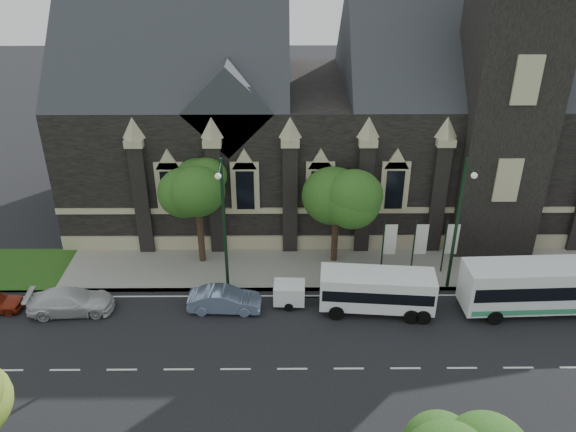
{
  "coord_description": "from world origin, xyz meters",
  "views": [
    {
      "loc": [
        -0.39,
        -23.21,
        21.66
      ],
      "look_at": [
        -0.18,
        6.0,
        5.96
      ],
      "focal_mm": 36.25,
      "sensor_mm": 36.0,
      "label": 1
    }
  ],
  "objects_px": {
    "banner_flag_left": "(388,242)",
    "car_far_white": "(71,301)",
    "shuttle_bus": "(377,290)",
    "banner_flag_center": "(418,242)",
    "sedan": "(225,300)",
    "street_lamp_near": "(459,219)",
    "street_lamp_mid": "(224,220)",
    "tree_walk_left": "(200,185)",
    "banner_flag_right": "(449,242)",
    "tree_walk_right": "(340,183)",
    "box_trailer": "(289,293)",
    "tour_coach": "(556,286)"
  },
  "relations": [
    {
      "from": "tree_walk_left",
      "to": "banner_flag_left",
      "type": "relative_size",
      "value": 1.91
    },
    {
      "from": "sedan",
      "to": "car_far_white",
      "type": "relative_size",
      "value": 0.87
    },
    {
      "from": "banner_flag_right",
      "to": "car_far_white",
      "type": "bearing_deg",
      "value": -170.42
    },
    {
      "from": "sedan",
      "to": "car_far_white",
      "type": "bearing_deg",
      "value": 92.74
    },
    {
      "from": "street_lamp_near",
      "to": "box_trailer",
      "type": "distance_m",
      "value": 11.06
    },
    {
      "from": "street_lamp_near",
      "to": "banner_flag_left",
      "type": "height_order",
      "value": "street_lamp_near"
    },
    {
      "from": "banner_flag_center",
      "to": "sedan",
      "type": "height_order",
      "value": "banner_flag_center"
    },
    {
      "from": "tree_walk_right",
      "to": "shuttle_bus",
      "type": "height_order",
      "value": "tree_walk_right"
    },
    {
      "from": "street_lamp_near",
      "to": "street_lamp_mid",
      "type": "height_order",
      "value": "same"
    },
    {
      "from": "tree_walk_right",
      "to": "car_far_white",
      "type": "bearing_deg",
      "value": -160.92
    },
    {
      "from": "tree_walk_left",
      "to": "sedan",
      "type": "relative_size",
      "value": 1.76
    },
    {
      "from": "street_lamp_near",
      "to": "shuttle_bus",
      "type": "height_order",
      "value": "street_lamp_near"
    },
    {
      "from": "banner_flag_center",
      "to": "sedan",
      "type": "distance_m",
      "value": 12.99
    },
    {
      "from": "banner_flag_left",
      "to": "car_far_white",
      "type": "height_order",
      "value": "banner_flag_left"
    },
    {
      "from": "sedan",
      "to": "tree_walk_left",
      "type": "bearing_deg",
      "value": 20.03
    },
    {
      "from": "street_lamp_near",
      "to": "tree_walk_left",
      "type": "bearing_deg",
      "value": 167.13
    },
    {
      "from": "box_trailer",
      "to": "tree_walk_right",
      "type": "bearing_deg",
      "value": 59.17
    },
    {
      "from": "banner_flag_left",
      "to": "shuttle_bus",
      "type": "distance_m",
      "value": 4.23
    },
    {
      "from": "box_trailer",
      "to": "street_lamp_mid",
      "type": "bearing_deg",
      "value": 162.96
    },
    {
      "from": "street_lamp_near",
      "to": "shuttle_bus",
      "type": "xyz_separation_m",
      "value": [
        -4.88,
        -2.07,
        -3.6
      ]
    },
    {
      "from": "banner_flag_left",
      "to": "tour_coach",
      "type": "height_order",
      "value": "banner_flag_left"
    },
    {
      "from": "tree_walk_left",
      "to": "sedan",
      "type": "xyz_separation_m",
      "value": [
        1.8,
        -5.56,
        -5.02
      ]
    },
    {
      "from": "street_lamp_mid",
      "to": "banner_flag_left",
      "type": "height_order",
      "value": "street_lamp_mid"
    },
    {
      "from": "banner_flag_left",
      "to": "sedan",
      "type": "relative_size",
      "value": 0.92
    },
    {
      "from": "banner_flag_left",
      "to": "tree_walk_left",
      "type": "bearing_deg",
      "value": 171.98
    },
    {
      "from": "street_lamp_mid",
      "to": "sedan",
      "type": "distance_m",
      "value": 4.81
    },
    {
      "from": "tree_walk_right",
      "to": "banner_flag_left",
      "type": "distance_m",
      "value": 4.92
    },
    {
      "from": "tree_walk_left",
      "to": "banner_flag_center",
      "type": "distance_m",
      "value": 14.58
    },
    {
      "from": "street_lamp_near",
      "to": "tour_coach",
      "type": "distance_m",
      "value": 6.94
    },
    {
      "from": "tree_walk_right",
      "to": "banner_flag_left",
      "type": "height_order",
      "value": "tree_walk_right"
    },
    {
      "from": "banner_flag_right",
      "to": "box_trailer",
      "type": "xyz_separation_m",
      "value": [
        -10.39,
        -3.3,
        -1.56
      ]
    },
    {
      "from": "banner_flag_right",
      "to": "sedan",
      "type": "height_order",
      "value": "banner_flag_right"
    },
    {
      "from": "sedan",
      "to": "box_trailer",
      "type": "bearing_deg",
      "value": -79.7
    },
    {
      "from": "shuttle_bus",
      "to": "sedan",
      "type": "height_order",
      "value": "shuttle_bus"
    },
    {
      "from": "banner_flag_right",
      "to": "tour_coach",
      "type": "bearing_deg",
      "value": -36.75
    },
    {
      "from": "box_trailer",
      "to": "car_far_white",
      "type": "distance_m",
      "value": 13.1
    },
    {
      "from": "banner_flag_center",
      "to": "banner_flag_right",
      "type": "xyz_separation_m",
      "value": [
        2.0,
        0.0,
        0.0
      ]
    },
    {
      "from": "street_lamp_mid",
      "to": "tree_walk_left",
      "type": "bearing_deg",
      "value": 116.47
    },
    {
      "from": "banner_flag_center",
      "to": "box_trailer",
      "type": "height_order",
      "value": "banner_flag_center"
    },
    {
      "from": "tree_walk_left",
      "to": "banner_flag_left",
      "type": "bearing_deg",
      "value": -8.02
    },
    {
      "from": "tree_walk_right",
      "to": "sedan",
      "type": "relative_size",
      "value": 1.79
    },
    {
      "from": "tree_walk_right",
      "to": "tour_coach",
      "type": "xyz_separation_m",
      "value": [
        12.48,
        -5.75,
        -4.06
      ]
    },
    {
      "from": "tour_coach",
      "to": "box_trailer",
      "type": "height_order",
      "value": "tour_coach"
    },
    {
      "from": "banner_flag_right",
      "to": "tour_coach",
      "type": "distance_m",
      "value": 6.77
    },
    {
      "from": "tree_walk_right",
      "to": "tree_walk_left",
      "type": "distance_m",
      "value": 9.01
    },
    {
      "from": "shuttle_bus",
      "to": "box_trailer",
      "type": "distance_m",
      "value": 5.31
    },
    {
      "from": "street_lamp_near",
      "to": "banner_flag_right",
      "type": "height_order",
      "value": "street_lamp_near"
    },
    {
      "from": "banner_flag_center",
      "to": "sedan",
      "type": "xyz_separation_m",
      "value": [
        -12.29,
        -3.86,
        -1.67
      ]
    },
    {
      "from": "banner_flag_left",
      "to": "shuttle_bus",
      "type": "xyz_separation_m",
      "value": [
        -1.16,
        -3.97,
        -0.88
      ]
    },
    {
      "from": "banner_flag_center",
      "to": "banner_flag_left",
      "type": "bearing_deg",
      "value": 180.0
    }
  ]
}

